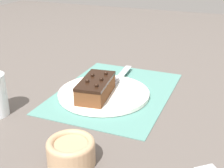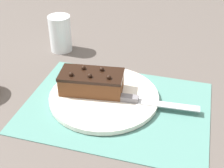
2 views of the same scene
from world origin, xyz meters
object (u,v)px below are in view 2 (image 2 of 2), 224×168
object	(u,v)px
chocolate_cake	(92,82)
drinking_glass	(60,34)
serving_knife	(139,100)
cake_plate	(104,96)

from	to	relation	value
chocolate_cake	drinking_glass	distance (m)	0.29
serving_knife	drinking_glass	world-z (taller)	drinking_glass
cake_plate	chocolate_cake	bearing A→B (deg)	-14.53
drinking_glass	chocolate_cake	bearing A→B (deg)	129.72
chocolate_cake	serving_knife	xyz separation A→B (m)	(-0.13, 0.02, -0.02)
drinking_glass	cake_plate	bearing A→B (deg)	133.67
cake_plate	serving_knife	size ratio (longest dim) A/B	1.27
cake_plate	chocolate_cake	size ratio (longest dim) A/B	1.65
cake_plate	serving_knife	xyz separation A→B (m)	(-0.09, 0.01, 0.01)
chocolate_cake	drinking_glass	world-z (taller)	drinking_glass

